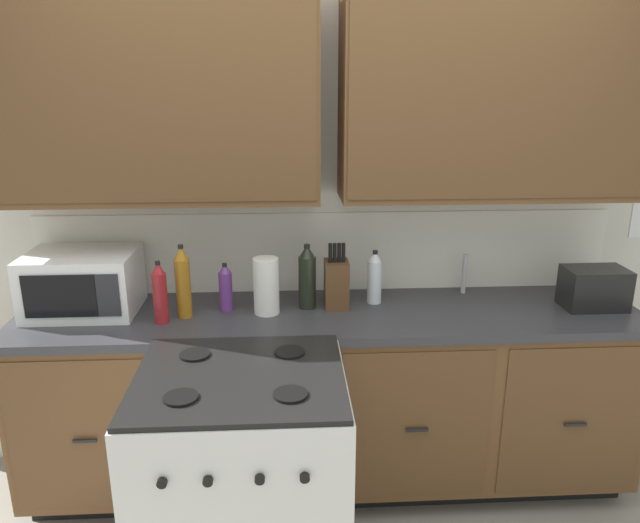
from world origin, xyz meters
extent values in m
plane|color=gray|center=(0.00, 0.00, 0.00)|extent=(8.00, 8.00, 0.00)
cube|color=silver|center=(0.00, 0.62, 1.26)|extent=(4.04, 0.05, 2.52)
cube|color=white|center=(0.00, 0.60, 1.12)|extent=(2.84, 0.01, 0.40)
cube|color=brown|center=(-0.73, 0.43, 1.90)|extent=(1.37, 0.34, 0.95)
cube|color=brown|center=(-0.73, 0.26, 1.90)|extent=(1.34, 0.01, 0.89)
cube|color=brown|center=(0.73, 0.43, 1.90)|extent=(1.37, 0.34, 0.95)
cube|color=brown|center=(0.73, 0.26, 1.90)|extent=(1.34, 0.01, 0.89)
cube|color=black|center=(0.00, 0.33, 0.05)|extent=(2.78, 0.48, 0.10)
cube|color=brown|center=(0.00, 0.30, 0.49)|extent=(2.84, 0.60, 0.78)
cube|color=brown|center=(-1.06, 0.00, 0.49)|extent=(0.65, 0.01, 0.72)
cube|color=black|center=(-1.06, -0.02, 0.49)|extent=(0.10, 0.01, 0.01)
cube|color=brown|center=(-0.35, 0.00, 0.49)|extent=(0.65, 0.01, 0.72)
cube|color=black|center=(-0.35, -0.02, 0.49)|extent=(0.10, 0.01, 0.01)
cube|color=brown|center=(0.35, 0.00, 0.49)|extent=(0.65, 0.01, 0.72)
cube|color=black|center=(0.35, -0.02, 0.49)|extent=(0.10, 0.01, 0.01)
cube|color=brown|center=(1.06, 0.00, 0.49)|extent=(0.65, 0.01, 0.72)
cube|color=black|center=(1.06, -0.02, 0.49)|extent=(0.10, 0.01, 0.01)
cube|color=#333338|center=(0.00, 0.30, 0.90)|extent=(2.87, 0.63, 0.04)
cube|color=#A8AAAF|center=(0.68, 0.33, 0.91)|extent=(0.56, 0.38, 0.02)
cube|color=white|center=(-0.37, -0.33, 0.46)|extent=(0.76, 0.66, 0.92)
cube|color=black|center=(-0.37, -0.33, 0.93)|extent=(0.74, 0.65, 0.02)
cylinder|color=black|center=(-0.55, -0.49, 0.94)|extent=(0.12, 0.12, 0.01)
cylinder|color=black|center=(-0.19, -0.49, 0.94)|extent=(0.12, 0.12, 0.01)
cylinder|color=black|center=(-0.55, -0.17, 0.94)|extent=(0.12, 0.12, 0.01)
cylinder|color=black|center=(-0.19, -0.17, 0.94)|extent=(0.12, 0.12, 0.01)
cylinder|color=black|center=(-0.59, -0.67, 0.75)|extent=(0.03, 0.02, 0.03)
cylinder|color=black|center=(-0.45, -0.67, 0.75)|extent=(0.03, 0.02, 0.03)
cylinder|color=black|center=(-0.29, -0.67, 0.75)|extent=(0.03, 0.02, 0.03)
cylinder|color=black|center=(-0.15, -0.67, 0.75)|extent=(0.03, 0.02, 0.03)
cube|color=white|center=(-1.13, 0.37, 1.06)|extent=(0.48, 0.36, 0.28)
cube|color=black|center=(-1.17, 0.18, 1.06)|extent=(0.31, 0.01, 0.19)
cube|color=#28282D|center=(-0.96, 0.18, 1.06)|extent=(0.10, 0.01, 0.19)
cube|color=black|center=(1.23, 0.28, 1.02)|extent=(0.28, 0.18, 0.19)
cube|color=black|center=(1.18, 0.28, 1.11)|extent=(0.02, 0.13, 0.01)
cube|color=black|center=(1.28, 0.28, 1.11)|extent=(0.02, 0.13, 0.01)
cube|color=#52361E|center=(0.03, 0.36, 1.03)|extent=(0.11, 0.14, 0.22)
cylinder|color=black|center=(0.00, 0.35, 1.19)|extent=(0.02, 0.02, 0.09)
cylinder|color=black|center=(0.02, 0.35, 1.19)|extent=(0.02, 0.02, 0.09)
cylinder|color=black|center=(0.04, 0.35, 1.19)|extent=(0.02, 0.02, 0.09)
cylinder|color=black|center=(0.06, 0.35, 1.19)|extent=(0.02, 0.02, 0.09)
cylinder|color=#B2B5BA|center=(0.68, 0.51, 1.02)|extent=(0.02, 0.02, 0.20)
cylinder|color=white|center=(-0.29, 0.30, 1.05)|extent=(0.12, 0.12, 0.26)
cylinder|color=#663384|center=(-0.48, 0.34, 1.01)|extent=(0.06, 0.06, 0.18)
cone|color=#663384|center=(-0.48, 0.34, 1.13)|extent=(0.06, 0.06, 0.05)
cylinder|color=black|center=(-0.48, 0.34, 1.14)|extent=(0.02, 0.02, 0.02)
cylinder|color=silver|center=(0.21, 0.40, 1.03)|extent=(0.07, 0.07, 0.21)
cone|color=silver|center=(0.21, 0.40, 1.15)|extent=(0.06, 0.06, 0.05)
cylinder|color=black|center=(0.21, 0.40, 1.17)|extent=(0.02, 0.02, 0.02)
cylinder|color=black|center=(-0.11, 0.36, 1.04)|extent=(0.08, 0.08, 0.24)
cone|color=black|center=(-0.11, 0.36, 1.20)|extent=(0.07, 0.07, 0.06)
cylinder|color=black|center=(-0.11, 0.36, 1.22)|extent=(0.03, 0.03, 0.02)
cylinder|color=maroon|center=(-0.75, 0.21, 1.03)|extent=(0.06, 0.06, 0.23)
cone|color=maroon|center=(-0.75, 0.21, 1.18)|extent=(0.06, 0.06, 0.06)
cylinder|color=black|center=(-0.75, 0.21, 1.20)|extent=(0.02, 0.02, 0.02)
cylinder|color=#9E6619|center=(-0.66, 0.27, 1.06)|extent=(0.07, 0.07, 0.27)
cone|color=#9E6619|center=(-0.66, 0.27, 1.22)|extent=(0.06, 0.06, 0.07)
cylinder|color=black|center=(-0.66, 0.27, 1.25)|extent=(0.02, 0.02, 0.02)
camera|label=1|loc=(-0.20, -2.25, 1.94)|focal=33.34mm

